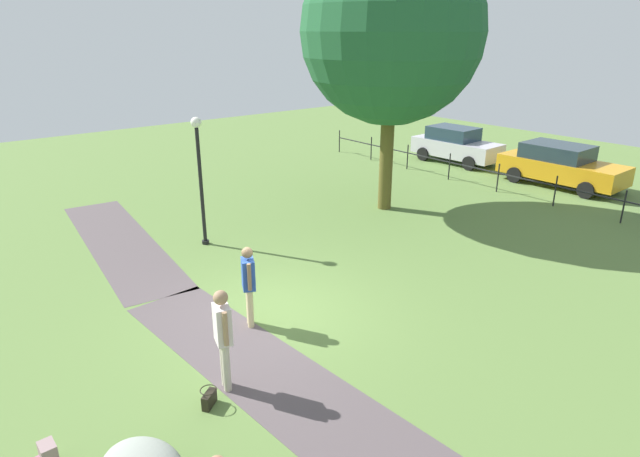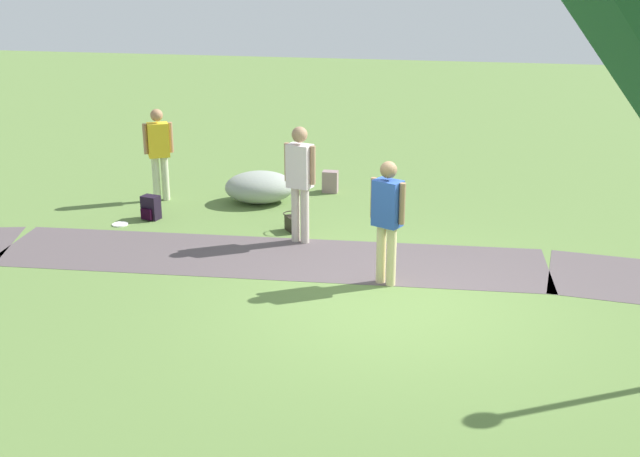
{
  "view_description": "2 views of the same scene",
  "coord_description": "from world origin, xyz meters",
  "px_view_note": "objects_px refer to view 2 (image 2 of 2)",
  "views": [
    {
      "loc": [
        8.4,
        -5.54,
        5.62
      ],
      "look_at": [
        -0.79,
        1.96,
        1.2
      ],
      "focal_mm": 30.13,
      "sensor_mm": 36.0,
      "label": 1
    },
    {
      "loc": [
        -0.86,
        9.45,
        4.27
      ],
      "look_at": [
        0.9,
        0.2,
        1.01
      ],
      "focal_mm": 45.53,
      "sensor_mm": 36.0,
      "label": 2
    }
  ],
  "objects_px": {
    "lawn_boulder": "(260,187)",
    "man_near_boulder": "(159,148)",
    "handbag_on_grass": "(292,223)",
    "spare_backpack_on_lawn": "(151,208)",
    "passerby_on_path": "(387,214)",
    "backpack_by_boulder": "(330,182)",
    "woman_with_handbag": "(300,176)",
    "frisbee_on_grass": "(120,224)"
  },
  "relations": [
    {
      "from": "lawn_boulder",
      "to": "spare_backpack_on_lawn",
      "type": "distance_m",
      "value": 1.99
    },
    {
      "from": "man_near_boulder",
      "to": "spare_backpack_on_lawn",
      "type": "bearing_deg",
      "value": 101.72
    },
    {
      "from": "lawn_boulder",
      "to": "man_near_boulder",
      "type": "height_order",
      "value": "man_near_boulder"
    },
    {
      "from": "lawn_boulder",
      "to": "spare_backpack_on_lawn",
      "type": "xyz_separation_m",
      "value": [
        1.54,
        1.26,
        -0.09
      ]
    },
    {
      "from": "woman_with_handbag",
      "to": "frisbee_on_grass",
      "type": "relative_size",
      "value": 7.01
    },
    {
      "from": "backpack_by_boulder",
      "to": "frisbee_on_grass",
      "type": "height_order",
      "value": "backpack_by_boulder"
    },
    {
      "from": "spare_backpack_on_lawn",
      "to": "lawn_boulder",
      "type": "bearing_deg",
      "value": -140.68
    },
    {
      "from": "man_near_boulder",
      "to": "woman_with_handbag",
      "type": "bearing_deg",
      "value": 149.89
    },
    {
      "from": "woman_with_handbag",
      "to": "passerby_on_path",
      "type": "bearing_deg",
      "value": 136.44
    },
    {
      "from": "frisbee_on_grass",
      "to": "man_near_boulder",
      "type": "bearing_deg",
      "value": -96.47
    },
    {
      "from": "frisbee_on_grass",
      "to": "handbag_on_grass",
      "type": "bearing_deg",
      "value": -175.73
    },
    {
      "from": "woman_with_handbag",
      "to": "passerby_on_path",
      "type": "distance_m",
      "value": 2.03
    },
    {
      "from": "woman_with_handbag",
      "to": "handbag_on_grass",
      "type": "distance_m",
      "value": 1.05
    },
    {
      "from": "man_near_boulder",
      "to": "frisbee_on_grass",
      "type": "height_order",
      "value": "man_near_boulder"
    },
    {
      "from": "handbag_on_grass",
      "to": "spare_backpack_on_lawn",
      "type": "xyz_separation_m",
      "value": [
        2.45,
        -0.17,
        0.05
      ]
    },
    {
      "from": "lawn_boulder",
      "to": "man_near_boulder",
      "type": "bearing_deg",
      "value": 6.61
    },
    {
      "from": "lawn_boulder",
      "to": "frisbee_on_grass",
      "type": "height_order",
      "value": "lawn_boulder"
    },
    {
      "from": "passerby_on_path",
      "to": "backpack_by_boulder",
      "type": "distance_m",
      "value": 4.49
    },
    {
      "from": "woman_with_handbag",
      "to": "man_near_boulder",
      "type": "bearing_deg",
      "value": -30.11
    },
    {
      "from": "passerby_on_path",
      "to": "handbag_on_grass",
      "type": "relative_size",
      "value": 4.46
    },
    {
      "from": "backpack_by_boulder",
      "to": "frisbee_on_grass",
      "type": "distance_m",
      "value": 3.96
    },
    {
      "from": "man_near_boulder",
      "to": "passerby_on_path",
      "type": "distance_m",
      "value": 5.35
    },
    {
      "from": "handbag_on_grass",
      "to": "spare_backpack_on_lawn",
      "type": "bearing_deg",
      "value": -4.08
    },
    {
      "from": "woman_with_handbag",
      "to": "backpack_by_boulder",
      "type": "xyz_separation_m",
      "value": [
        0.02,
        -2.76,
        -0.86
      ]
    },
    {
      "from": "backpack_by_boulder",
      "to": "spare_backpack_on_lawn",
      "type": "bearing_deg",
      "value": 38.75
    },
    {
      "from": "handbag_on_grass",
      "to": "spare_backpack_on_lawn",
      "type": "height_order",
      "value": "spare_backpack_on_lawn"
    },
    {
      "from": "man_near_boulder",
      "to": "handbag_on_grass",
      "type": "distance_m",
      "value": 3.05
    },
    {
      "from": "lawn_boulder",
      "to": "woman_with_handbag",
      "type": "bearing_deg",
      "value": 121.16
    },
    {
      "from": "woman_with_handbag",
      "to": "man_near_boulder",
      "type": "distance_m",
      "value": 3.36
    },
    {
      "from": "man_near_boulder",
      "to": "frisbee_on_grass",
      "type": "relative_size",
      "value": 6.42
    },
    {
      "from": "spare_backpack_on_lawn",
      "to": "frisbee_on_grass",
      "type": "distance_m",
      "value": 0.57
    },
    {
      "from": "handbag_on_grass",
      "to": "frisbee_on_grass",
      "type": "distance_m",
      "value": 2.84
    },
    {
      "from": "man_near_boulder",
      "to": "frisbee_on_grass",
      "type": "distance_m",
      "value": 1.73
    },
    {
      "from": "passerby_on_path",
      "to": "lawn_boulder",
      "type": "bearing_deg",
      "value": -51.52
    },
    {
      "from": "man_near_boulder",
      "to": "spare_backpack_on_lawn",
      "type": "height_order",
      "value": "man_near_boulder"
    },
    {
      "from": "man_near_boulder",
      "to": "lawn_boulder",
      "type": "bearing_deg",
      "value": -173.39
    },
    {
      "from": "backpack_by_boulder",
      "to": "man_near_boulder",
      "type": "bearing_deg",
      "value": 20.49
    },
    {
      "from": "passerby_on_path",
      "to": "backpack_by_boulder",
      "type": "relative_size",
      "value": 4.24
    },
    {
      "from": "lawn_boulder",
      "to": "man_near_boulder",
      "type": "relative_size",
      "value": 0.86
    },
    {
      "from": "backpack_by_boulder",
      "to": "passerby_on_path",
      "type": "bearing_deg",
      "value": 109.76
    },
    {
      "from": "woman_with_handbag",
      "to": "lawn_boulder",
      "type": "bearing_deg",
      "value": -58.84
    },
    {
      "from": "lawn_boulder",
      "to": "spare_backpack_on_lawn",
      "type": "relative_size",
      "value": 3.55
    }
  ]
}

